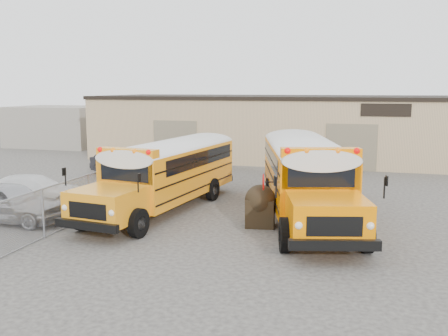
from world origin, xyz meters
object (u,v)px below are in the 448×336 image
(school_bus_left, at_px, (223,152))
(tarp_bundle, at_px, (260,205))
(car_dark, at_px, (119,164))
(car_silver, at_px, (9,202))
(car_white, at_px, (35,191))
(school_bus_right, at_px, (288,150))

(school_bus_left, relative_size, tarp_bundle, 6.55)
(school_bus_left, distance_m, car_dark, 6.74)
(school_bus_left, distance_m, car_silver, 11.76)
(tarp_bundle, height_order, car_white, tarp_bundle)
(school_bus_left, height_order, car_silver, school_bus_left)
(tarp_bundle, relative_size, car_white, 0.33)
(school_bus_left, bearing_deg, car_dark, 175.39)
(school_bus_left, relative_size, car_silver, 2.26)
(car_dark, bearing_deg, school_bus_right, -60.81)
(school_bus_right, distance_m, car_dark, 10.25)
(school_bus_left, distance_m, school_bus_right, 3.60)
(school_bus_left, distance_m, tarp_bundle, 8.91)
(school_bus_left, bearing_deg, school_bus_right, 9.60)
(car_white, xyz_separation_m, car_dark, (-0.08, 8.17, 0.00))
(school_bus_left, xyz_separation_m, car_dark, (-6.63, 0.53, -1.04))
(school_bus_left, relative_size, school_bus_right, 0.92)
(car_dark, bearing_deg, car_silver, -147.43)
(car_silver, bearing_deg, car_white, 13.50)
(tarp_bundle, xyz_separation_m, car_silver, (-9.70, -2.09, -0.03))
(school_bus_right, bearing_deg, school_bus_left, -170.40)
(school_bus_left, relative_size, car_dark, 2.45)
(school_bus_right, distance_m, car_white, 13.09)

